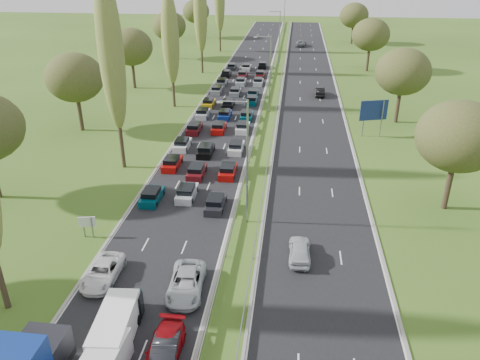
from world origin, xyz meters
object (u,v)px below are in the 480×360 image
(near_car_2, at_px, (103,272))
(direction_sign, at_px, (374,112))
(white_van_rear, at_px, (117,325))
(info_sign, at_px, (87,224))

(near_car_2, relative_size, direction_sign, 0.98)
(near_car_2, height_order, white_van_rear, white_van_rear)
(info_sign, bearing_deg, direction_sign, 45.75)
(white_van_rear, distance_m, direction_sign, 46.74)
(info_sign, height_order, direction_sign, direction_sign)
(near_car_2, relative_size, info_sign, 2.43)
(white_van_rear, xyz_separation_m, info_sign, (-6.97, 11.69, 0.24))
(info_sign, xyz_separation_m, direction_sign, (28.80, 29.56, 2.20))
(near_car_2, height_order, direction_sign, direction_sign)
(near_car_2, distance_m, white_van_rear, 6.79)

